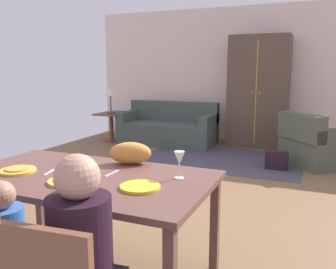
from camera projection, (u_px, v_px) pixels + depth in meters
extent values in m
cube|color=brown|center=(202.00, 191.00, 4.44)|extent=(6.81, 6.47, 0.02)
cube|color=beige|center=(253.00, 76.00, 7.17)|extent=(6.81, 0.10, 2.70)
cube|color=brown|center=(85.00, 178.00, 2.48)|extent=(1.76, 0.97, 0.04)
cube|color=brown|center=(40.00, 195.00, 3.24)|extent=(0.06, 0.06, 0.72)
cube|color=brown|center=(215.00, 225.00, 2.62)|extent=(0.06, 0.06, 0.72)
cylinder|color=gold|center=(18.00, 171.00, 2.55)|extent=(0.25, 0.25, 0.02)
cylinder|color=gold|center=(18.00, 169.00, 2.54)|extent=(0.17, 0.17, 0.01)
cylinder|color=yellow|center=(68.00, 181.00, 2.31)|extent=(0.25, 0.25, 0.02)
cylinder|color=#E7963F|center=(68.00, 179.00, 2.30)|extent=(0.17, 0.17, 0.01)
cylinder|color=yellow|center=(140.00, 187.00, 2.19)|extent=(0.25, 0.25, 0.02)
cylinder|color=silver|center=(179.00, 178.00, 2.39)|extent=(0.06, 0.06, 0.01)
cylinder|color=silver|center=(179.00, 171.00, 2.38)|extent=(0.01, 0.01, 0.09)
cone|color=silver|center=(179.00, 158.00, 2.37)|extent=(0.07, 0.07, 0.09)
cube|color=silver|center=(49.00, 172.00, 2.53)|extent=(0.05, 0.15, 0.01)
cube|color=silver|center=(112.00, 173.00, 2.50)|extent=(0.02, 0.17, 0.01)
cylinder|color=#355EAE|center=(4.00, 238.00, 1.86)|extent=(0.22, 0.22, 0.33)
sphere|color=#A6755B|center=(0.00, 195.00, 1.82)|extent=(0.15, 0.15, 0.15)
cylinder|color=black|center=(80.00, 244.00, 1.66)|extent=(0.30, 0.30, 0.46)
sphere|color=tan|center=(77.00, 177.00, 1.60)|extent=(0.21, 0.21, 0.21)
ellipsoid|color=#D28239|center=(130.00, 153.00, 2.75)|extent=(0.36, 0.27, 0.17)
cube|color=#413C4A|center=(221.00, 158.00, 6.00)|extent=(2.60, 1.80, 0.01)
cube|color=#404D46|center=(167.00, 133.00, 7.19)|extent=(1.90, 0.84, 0.42)
cube|color=#404D46|center=(174.00, 111.00, 7.42)|extent=(1.90, 0.20, 0.40)
cube|color=#404D46|center=(129.00, 116.00, 7.46)|extent=(0.18, 0.84, 0.20)
cube|color=#404D46|center=(209.00, 120.00, 6.80)|extent=(0.18, 0.84, 0.20)
cube|color=#4B5140|center=(317.00, 152.00, 5.57)|extent=(1.19, 1.19, 0.42)
cube|color=#4B5140|center=(301.00, 127.00, 5.38)|extent=(0.73, 0.76, 0.40)
cube|color=#4B5140|center=(336.00, 136.00, 5.21)|extent=(0.73, 0.71, 0.20)
cube|color=#4B5140|center=(303.00, 129.00, 5.83)|extent=(0.73, 0.71, 0.20)
cube|color=brown|center=(258.00, 92.00, 6.80)|extent=(1.10, 0.56, 2.10)
cube|color=#B09C3B|center=(256.00, 93.00, 6.55)|extent=(0.02, 0.01, 1.89)
sphere|color=#B09C3B|center=(253.00, 93.00, 6.56)|extent=(0.04, 0.04, 0.04)
sphere|color=#B09C3B|center=(259.00, 93.00, 6.52)|extent=(0.04, 0.04, 0.04)
cube|color=brown|center=(111.00, 114.00, 7.39)|extent=(0.56, 0.56, 0.03)
cylinder|color=brown|center=(111.00, 128.00, 7.45)|extent=(0.08, 0.08, 0.55)
cylinder|color=brown|center=(112.00, 140.00, 7.49)|extent=(0.36, 0.36, 0.03)
cylinder|color=#55393E|center=(111.00, 113.00, 7.39)|extent=(0.16, 0.16, 0.02)
cylinder|color=#55393E|center=(111.00, 104.00, 7.36)|extent=(0.02, 0.02, 0.34)
cone|color=beige|center=(110.00, 91.00, 7.31)|extent=(0.26, 0.26, 0.18)
cube|color=#A2382D|center=(117.00, 113.00, 7.31)|extent=(0.22, 0.16, 0.03)
cube|color=#305888|center=(117.00, 112.00, 7.29)|extent=(0.22, 0.16, 0.03)
cube|color=black|center=(277.00, 161.00, 5.35)|extent=(0.32, 0.16, 0.26)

